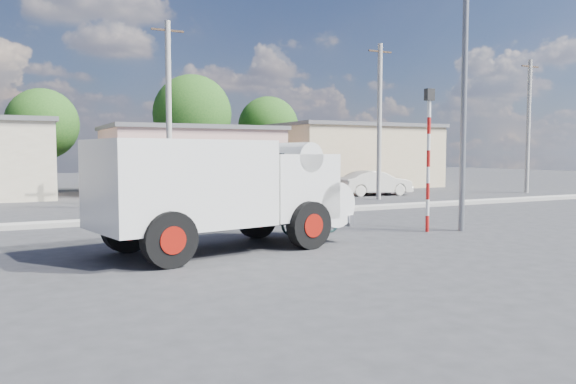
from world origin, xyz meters
name	(u,v)px	position (x,y,z in m)	size (l,w,h in m)	color
ground_plane	(369,247)	(0.00, 0.00, 0.00)	(120.00, 120.00, 0.00)	#2B2B2D
median	(249,214)	(0.00, 8.00, 0.08)	(40.00, 0.80, 0.16)	#99968E
truck	(227,190)	(-3.41, 1.29, 1.51)	(6.92, 3.62, 2.72)	black
bicycle	(311,216)	(-0.24, 2.66, 0.53)	(0.71, 2.04, 1.07)	black
cyclist	(311,203)	(-0.24, 2.66, 0.92)	(0.67, 0.44, 1.85)	white
car_cream	(375,183)	(10.52, 14.44, 0.70)	(1.48, 4.25, 1.40)	white
car_red	(375,182)	(11.82, 16.29, 0.64)	(1.51, 3.74, 1.28)	#A31E19
traffic_pole	(429,147)	(3.20, 1.50, 2.59)	(0.28, 0.18, 4.36)	red
streetlight	(461,69)	(4.14, 1.20, 4.96)	(2.34, 0.22, 9.00)	slate
building_row	(176,158)	(1.10, 22.00, 2.13)	(37.80, 7.30, 4.44)	#C6B895
tree_row	(102,118)	(-2.27, 28.62, 4.83)	(34.13, 7.32, 8.10)	#38281E
utility_poles	(279,118)	(3.25, 12.00, 4.07)	(35.40, 0.24, 8.00)	#99968E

